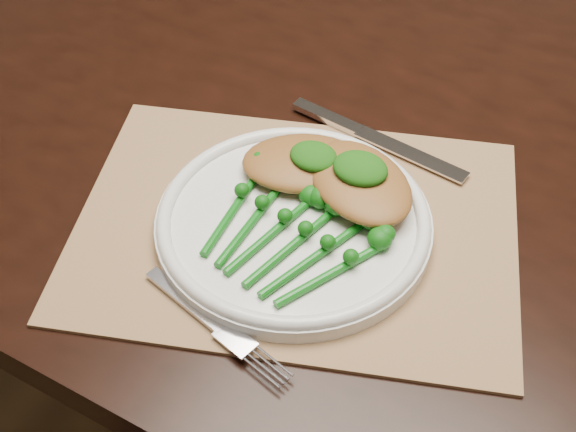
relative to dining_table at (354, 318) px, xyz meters
The scene contains 11 objects.
floor 0.38m from the dining_table, 98.59° to the left, with size 4.00×4.00×0.00m, color #4E341B.
dining_table is the anchor object (origin of this frame).
placemat 0.42m from the dining_table, 90.53° to the right, with size 0.45×0.33×0.00m, color #99724D.
dinner_plate 0.43m from the dining_table, 90.26° to the right, with size 0.28×0.28×0.03m.
knife 0.38m from the dining_table, 103.89° to the right, with size 0.23×0.05×0.01m.
fork 0.51m from the dining_table, 89.04° to the right, with size 0.18×0.06×0.01m.
chicken_fillet_left 0.43m from the dining_table, 100.94° to the right, with size 0.13×0.09×0.03m, color #935F2A.
chicken_fillet_right 0.44m from the dining_table, 71.92° to the right, with size 0.14×0.09×0.03m, color #935F2A.
pesto_dollop_left 0.44m from the dining_table, 95.86° to the right, with size 0.05×0.04×0.02m, color #0E4009.
pesto_dollop_right 0.45m from the dining_table, 72.35° to the right, with size 0.06×0.05×0.02m, color #0E4009.
broccolini_bundle 0.46m from the dining_table, 88.89° to the right, with size 0.18×0.20×0.04m.
Camera 1 is at (0.28, -0.76, 1.36)m, focal length 50.00 mm.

